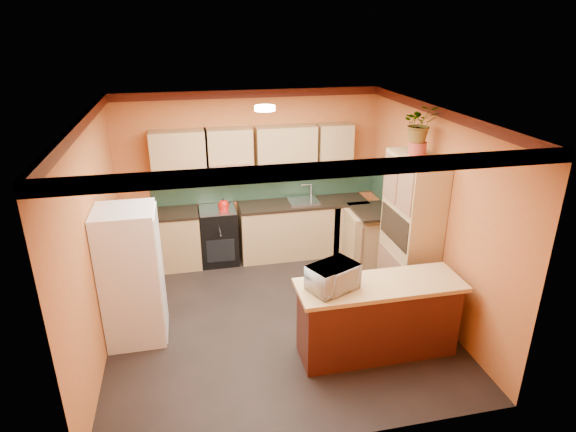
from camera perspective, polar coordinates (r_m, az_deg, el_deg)
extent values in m
plane|color=black|center=(6.55, -1.44, -11.87)|extent=(4.20, 4.20, 0.00)
cube|color=white|center=(5.52, -1.71, 12.07)|extent=(4.20, 4.20, 0.04)
cube|color=#C27434|center=(7.86, -4.44, 4.92)|extent=(4.20, 0.04, 2.70)
cube|color=#C27434|center=(4.10, 4.07, -12.21)|extent=(4.20, 0.04, 2.70)
cube|color=#C27434|center=(5.92, -21.96, -2.56)|extent=(0.04, 4.20, 2.70)
cube|color=#C27434|center=(6.59, 16.67, 0.61)|extent=(0.04, 4.20, 2.70)
cube|color=#203C27|center=(7.93, -2.61, 3.88)|extent=(3.70, 0.02, 0.53)
cube|color=#203C27|center=(7.82, 11.70, 3.16)|extent=(0.02, 1.40, 0.53)
cube|color=tan|center=(7.59, -3.61, 7.85)|extent=(3.10, 0.34, 0.70)
cylinder|color=white|center=(6.11, -2.77, 12.65)|extent=(0.26, 0.26, 0.06)
cube|color=tan|center=(7.90, -3.69, -2.01)|extent=(3.65, 0.60, 0.88)
cube|color=black|center=(7.73, -3.77, 1.11)|extent=(3.65, 0.62, 0.04)
cube|color=black|center=(7.84, -8.21, -2.29)|extent=(0.58, 0.58, 0.91)
cube|color=silver|center=(7.86, 1.82, 1.78)|extent=(0.48, 0.40, 0.03)
cube|color=tan|center=(7.83, 9.86, -2.56)|extent=(0.60, 0.80, 0.88)
cube|color=black|center=(7.65, 10.08, 0.58)|extent=(0.62, 0.80, 0.04)
cube|color=white|center=(6.05, -18.06, -6.76)|extent=(0.68, 0.66, 1.70)
cube|color=tan|center=(6.63, 14.33, -1.84)|extent=(0.48, 0.90, 2.10)
cylinder|color=#9F3426|center=(6.31, 15.09, 7.77)|extent=(0.22, 0.22, 0.16)
imported|color=tan|center=(6.24, 15.38, 10.54)|extent=(0.48, 0.44, 0.46)
cube|color=#531A13|center=(5.80, 10.55, -12.04)|extent=(1.80, 0.55, 0.88)
cube|color=#DABA6A|center=(5.56, 10.88, -8.06)|extent=(1.90, 0.65, 0.05)
imported|color=white|center=(5.29, 5.33, -7.22)|extent=(0.63, 0.55, 0.29)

